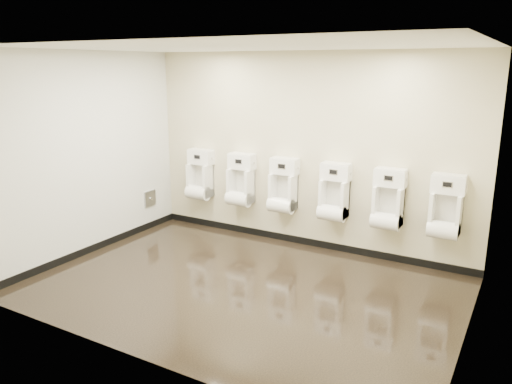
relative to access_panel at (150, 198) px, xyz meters
The scene contains 16 objects.
ground 2.80m from the access_panel, 25.81° to the right, with size 5.00×3.50×0.00m, color black.
ceiling 3.59m from the access_panel, 25.81° to the right, with size 5.00×3.50×0.00m, color white.
back_wall 2.70m from the access_panel, 12.50° to the left, with size 5.00×0.02×2.80m, color beige.
front_wall 3.96m from the access_panel, 49.93° to the right, with size 5.00×0.02×2.80m, color beige.
left_wall 1.50m from the access_panel, 90.87° to the right, with size 0.02×3.50×2.80m, color beige.
right_wall 5.20m from the access_panel, 13.54° to the right, with size 0.02×3.50×2.80m, color beige.
tile_overlay_left 1.50m from the access_panel, 90.63° to the right, with size 0.01×3.50×2.80m, color silver.
skirting_back 2.58m from the access_panel, 12.23° to the left, with size 5.00×0.02×0.10m, color black.
skirting_left 1.28m from the access_panel, 90.30° to the right, with size 0.02×3.50×0.10m, color black.
access_panel is the anchor object (origin of this frame).
urinal_0 0.89m from the access_panel, 29.95° to the left, with size 0.42×0.32×0.79m.
urinal_1 1.57m from the access_panel, 15.48° to the left, with size 0.42×0.32×0.79m.
urinal_2 2.27m from the access_panel, 10.51° to the left, with size 0.42×0.32×0.79m.
urinal_3 3.05m from the access_panel, ahead, with size 0.42×0.32×0.79m.
urinal_4 3.79m from the access_panel, ahead, with size 0.42×0.32×0.79m.
urinal_5 4.51m from the access_panel, ahead, with size 0.42×0.32×0.79m.
Camera 1 is at (2.90, -4.73, 2.61)m, focal length 35.00 mm.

